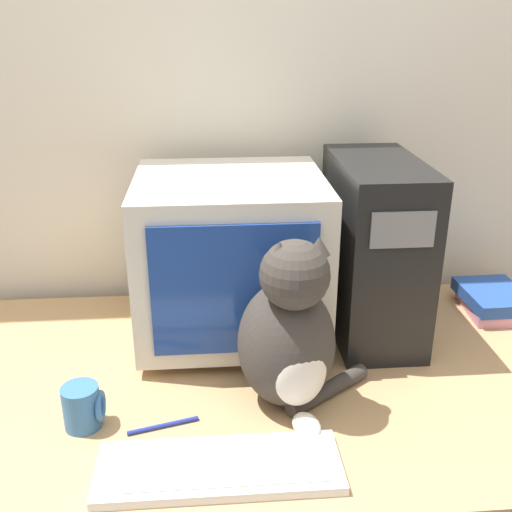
{
  "coord_description": "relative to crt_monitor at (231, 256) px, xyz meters",
  "views": [
    {
      "loc": [
        -0.12,
        -0.71,
        1.47
      ],
      "look_at": [
        -0.02,
        0.48,
        0.97
      ],
      "focal_mm": 42.0,
      "sensor_mm": 36.0,
      "label": 1
    }
  ],
  "objects": [
    {
      "name": "wall_back",
      "position": [
        0.07,
        0.3,
        0.33
      ],
      "size": [
        7.0,
        0.05,
        2.5
      ],
      "color": "beige",
      "rests_on": "ground_plane"
    },
    {
      "name": "desk",
      "position": [
        0.07,
        -0.19,
        -0.56
      ],
      "size": [
        1.61,
        0.85,
        0.71
      ],
      "color": "tan",
      "rests_on": "ground_plane"
    },
    {
      "name": "crt_monitor",
      "position": [
        0.0,
        0.0,
        0.0
      ],
      "size": [
        0.44,
        0.41,
        0.4
      ],
      "color": "beige",
      "rests_on": "desk"
    },
    {
      "name": "computer_tower",
      "position": [
        0.35,
        -0.0,
        0.01
      ],
      "size": [
        0.19,
        0.39,
        0.44
      ],
      "color": "black",
      "rests_on": "desk"
    },
    {
      "name": "keyboard",
      "position": [
        -0.04,
        -0.5,
        -0.2
      ],
      "size": [
        0.43,
        0.15,
        0.02
      ],
      "color": "silver",
      "rests_on": "desk"
    },
    {
      "name": "cat",
      "position": [
        0.1,
        -0.3,
        -0.05
      ],
      "size": [
        0.31,
        0.28,
        0.37
      ],
      "rotation": [
        0.0,
        0.0,
        0.23
      ],
      "color": "#38332D",
      "rests_on": "desk"
    },
    {
      "name": "book_stack",
      "position": [
        0.7,
        0.05,
        -0.17
      ],
      "size": [
        0.16,
        0.2,
        0.06
      ],
      "color": "pink",
      "rests_on": "desk"
    },
    {
      "name": "pen",
      "position": [
        -0.15,
        -0.36,
        -0.2
      ],
      "size": [
        0.14,
        0.05,
        0.01
      ],
      "color": "navy",
      "rests_on": "desk"
    },
    {
      "name": "mug",
      "position": [
        -0.3,
        -0.35,
        -0.16
      ],
      "size": [
        0.08,
        0.07,
        0.09
      ],
      "color": "#33669E",
      "rests_on": "desk"
    }
  ]
}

